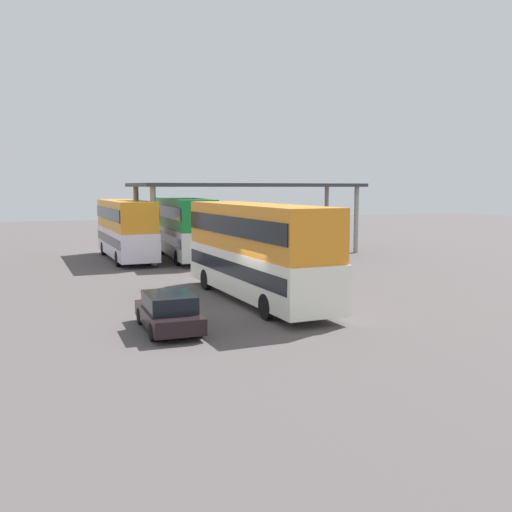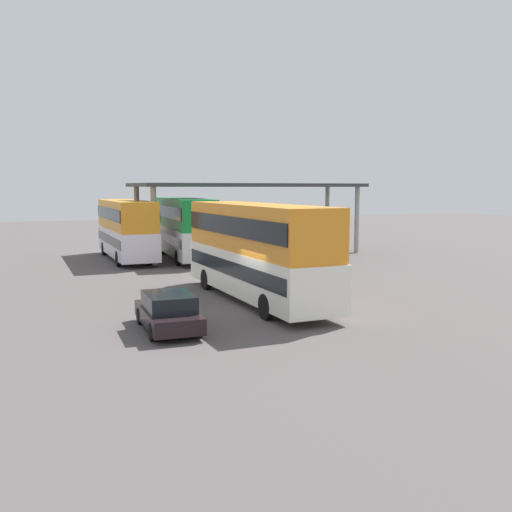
{
  "view_description": "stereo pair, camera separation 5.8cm",
  "coord_description": "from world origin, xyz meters",
  "views": [
    {
      "loc": [
        -8.48,
        -20.95,
        5.03
      ],
      "look_at": [
        0.59,
        2.52,
        2.0
      ],
      "focal_mm": 40.27,
      "sensor_mm": 36.0,
      "label": 1
    },
    {
      "loc": [
        -8.43,
        -20.98,
        5.03
      ],
      "look_at": [
        0.59,
        2.52,
        2.0
      ],
      "focal_mm": 40.27,
      "sensor_mm": 36.0,
      "label": 2
    }
  ],
  "objects": [
    {
      "name": "double_decker_mid_row",
      "position": [
        1.28,
        18.35,
        2.33
      ],
      "size": [
        2.93,
        10.84,
        4.24
      ],
      "rotation": [
        0.0,
        0.0,
        1.53
      ],
      "color": "silver",
      "rests_on": "ground_plane"
    },
    {
      "name": "parked_hatchback",
      "position": [
        -4.22,
        -1.42,
        0.67
      ],
      "size": [
        1.78,
        4.09,
        1.35
      ],
      "rotation": [
        0.0,
        0.0,
        1.56
      ],
      "color": "black",
      "rests_on": "ground_plane"
    },
    {
      "name": "double_decker_main",
      "position": [
        0.59,
        2.53,
        2.35
      ],
      "size": [
        3.02,
        11.57,
        4.29
      ],
      "rotation": [
        0.0,
        0.0,
        1.62
      ],
      "color": "white",
      "rests_on": "ground_plane"
    },
    {
      "name": "depot_canopy",
      "position": [
        6.39,
        18.53,
        4.9
      ],
      "size": [
        17.64,
        6.96,
        5.3
      ],
      "rotation": [
        0.0,
        0.0,
        0.1
      ],
      "color": "#33353A",
      "rests_on": "ground_plane"
    },
    {
      "name": "ground_plane",
      "position": [
        0.0,
        0.0,
        0.0
      ],
      "size": [
        140.0,
        140.0,
        0.0
      ],
      "primitive_type": "plane",
      "color": "#534C4C"
    },
    {
      "name": "double_decker_near_canopy",
      "position": [
        -2.61,
        19.32,
        2.26
      ],
      "size": [
        2.76,
        10.57,
        4.11
      ],
      "rotation": [
        0.0,
        0.0,
        1.6
      ],
      "color": "white",
      "rests_on": "ground_plane"
    }
  ]
}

